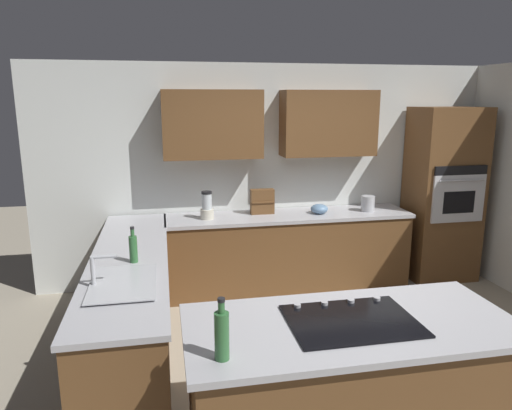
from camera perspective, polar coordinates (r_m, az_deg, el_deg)
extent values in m
plane|color=#9E937F|center=(4.31, 11.47, -18.24)|extent=(14.00, 14.00, 0.00)
cube|color=silver|center=(5.76, 4.05, 3.71)|extent=(6.00, 0.10, 2.60)
cube|color=brown|center=(5.61, 8.75, 9.75)|extent=(1.10, 0.34, 0.75)
cube|color=brown|center=(5.31, -5.30, 9.68)|extent=(1.10, 0.34, 0.75)
cube|color=brown|center=(5.59, 3.94, -5.78)|extent=(2.80, 0.60, 0.86)
cube|color=#B2B2B7|center=(5.46, 4.01, -1.30)|extent=(2.84, 0.64, 0.04)
cube|color=brown|center=(4.33, -14.73, -11.84)|extent=(0.60, 2.90, 0.86)
cube|color=#B2B2B7|center=(4.17, -15.08, -6.20)|extent=(0.64, 2.94, 0.04)
cube|color=brown|center=(3.19, 11.09, -21.27)|extent=(1.92, 0.83, 0.86)
cube|color=#B2B2B7|center=(2.96, 11.47, -14.02)|extent=(2.00, 0.91, 0.04)
cube|color=brown|center=(6.22, 21.66, 1.19)|extent=(0.80, 0.60, 2.11)
cube|color=silver|center=(5.96, 23.29, 0.71)|extent=(0.66, 0.03, 0.56)
cube|color=black|center=(5.96, 23.32, 0.31)|extent=(0.40, 0.01, 0.26)
cube|color=black|center=(5.91, 23.57, 3.84)|extent=(0.66, 0.02, 0.11)
cylinder|color=silver|center=(5.89, 23.66, 2.73)|extent=(0.56, 0.02, 0.02)
cube|color=#515456|center=(3.70, -15.56, -8.18)|extent=(0.40, 0.30, 0.02)
cube|color=#515456|center=(3.39, -15.97, -10.21)|extent=(0.40, 0.30, 0.02)
cube|color=#B7BABF|center=(3.54, -15.77, -9.02)|extent=(0.46, 0.70, 0.01)
cylinder|color=#B7BABF|center=(3.53, -19.12, -7.69)|extent=(0.03, 0.03, 0.22)
cylinder|color=#B7BABF|center=(3.49, -17.94, -5.96)|extent=(0.18, 0.02, 0.02)
cube|color=black|center=(2.95, 11.50, -13.55)|extent=(0.76, 0.56, 0.01)
cylinder|color=#B2B2B7|center=(3.24, 14.42, -10.92)|extent=(0.04, 0.04, 0.02)
cylinder|color=#B2B2B7|center=(3.17, 11.42, -11.31)|extent=(0.04, 0.04, 0.02)
cylinder|color=#B2B2B7|center=(3.11, 8.29, -11.68)|extent=(0.04, 0.04, 0.02)
cylinder|color=#B2B2B7|center=(3.05, 5.03, -12.03)|extent=(0.04, 0.04, 0.02)
cylinder|color=beige|center=(5.24, -5.94, -1.10)|extent=(0.15, 0.15, 0.11)
cylinder|color=silver|center=(5.20, -5.97, 0.42)|extent=(0.11, 0.11, 0.17)
cylinder|color=black|center=(5.18, -6.00, 1.51)|extent=(0.12, 0.12, 0.03)
ellipsoid|color=#668CB2|center=(5.50, 7.66, -0.46)|extent=(0.20, 0.20, 0.11)
cube|color=brown|center=(5.43, 0.76, 0.43)|extent=(0.27, 0.10, 0.29)
cube|color=brown|center=(5.38, 0.88, 0.31)|extent=(0.26, 0.02, 0.02)
cylinder|color=#B7BABF|center=(5.72, 13.37, 0.17)|extent=(0.16, 0.16, 0.18)
cylinder|color=#336B38|center=(3.96, -14.62, -5.21)|extent=(0.07, 0.07, 0.22)
cylinder|color=#336B38|center=(3.92, -14.73, -3.27)|extent=(0.03, 0.03, 0.06)
cylinder|color=black|center=(3.91, -14.76, -2.70)|extent=(0.03, 0.03, 0.02)
cylinder|color=#336B38|center=(2.48, -4.16, -15.54)|extent=(0.08, 0.08, 0.25)
cylinder|color=#336B38|center=(2.41, -4.22, -12.24)|extent=(0.03, 0.03, 0.06)
cylinder|color=black|center=(2.39, -4.23, -11.37)|extent=(0.04, 0.04, 0.02)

